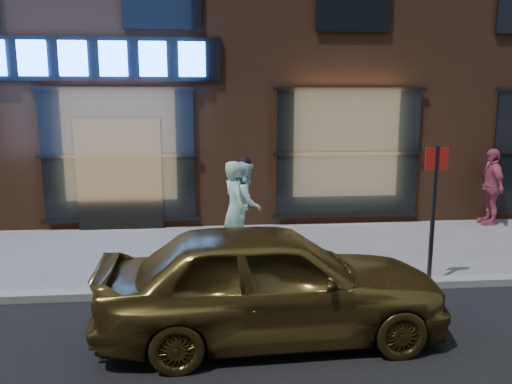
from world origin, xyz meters
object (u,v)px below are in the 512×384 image
passerby (491,187)px  sign_post (434,202)px  man_cap (245,203)px  gold_sedan (271,281)px  man_bowtie (235,209)px

passerby → sign_post: bearing=-35.1°
man_cap → gold_sedan: size_ratio=0.41×
man_cap → gold_sedan: 3.90m
man_bowtie → man_cap: man_bowtie is taller
sign_post → gold_sedan: bearing=-148.1°
man_bowtie → sign_post: bearing=-138.5°
man_cap → sign_post: bearing=-122.6°
man_bowtie → man_cap: bearing=-35.9°
man_bowtie → gold_sedan: size_ratio=0.43×
man_bowtie → passerby: man_bowtie is taller
gold_sedan → sign_post: 3.05m
man_bowtie → passerby: (5.83, 1.79, -0.00)m
gold_sedan → passerby: bearing=-50.5°
man_cap → gold_sedan: man_cap is taller
passerby → sign_post: (-2.97, -3.51, 0.42)m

